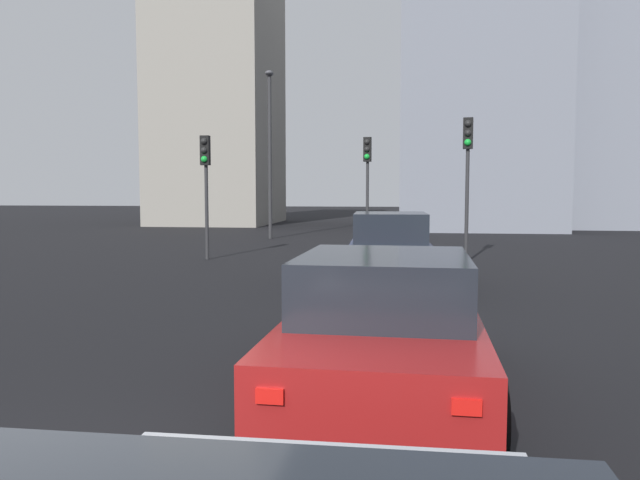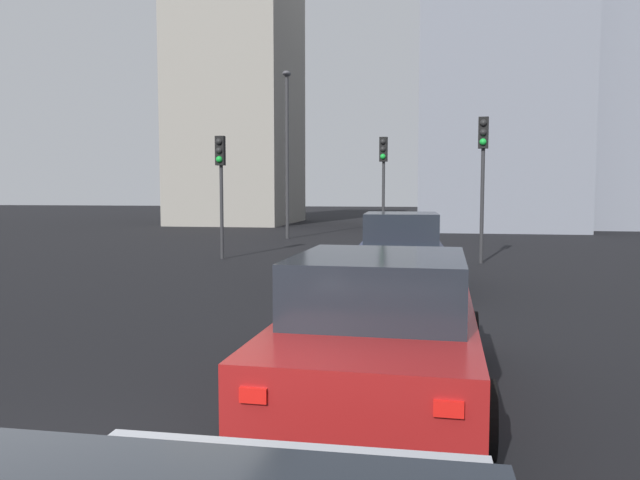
# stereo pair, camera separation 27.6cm
# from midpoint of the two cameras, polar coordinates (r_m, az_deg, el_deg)

# --- Properties ---
(car_navy_left_lead) EXTENTS (4.40, 2.10, 1.65)m
(car_navy_left_lead) POSITION_cam_midpoint_polar(r_m,az_deg,el_deg) (13.78, 5.94, -1.05)
(car_navy_left_lead) COLOR #141E4C
(car_navy_left_lead) RESTS_ON ground_plane
(car_red_left_second) EXTENTS (4.61, 2.19, 1.49)m
(car_red_left_second) POSITION_cam_midpoint_polar(r_m,az_deg,el_deg) (6.45, 4.81, -8.00)
(car_red_left_second) COLOR maroon
(car_red_left_second) RESTS_ON ground_plane
(traffic_light_near_left) EXTENTS (0.32, 0.30, 4.11)m
(traffic_light_near_left) POSITION_cam_midpoint_polar(r_m,az_deg,el_deg) (22.99, 4.06, 6.62)
(traffic_light_near_left) COLOR #2D2D30
(traffic_light_near_left) RESTS_ON ground_plane
(traffic_light_near_right) EXTENTS (0.32, 0.28, 3.82)m
(traffic_light_near_right) POSITION_cam_midpoint_polar(r_m,az_deg,el_deg) (19.35, -10.98, 6.34)
(traffic_light_near_right) COLOR #2D2D30
(traffic_light_near_right) RESTS_ON ground_plane
(traffic_light_far_left) EXTENTS (0.33, 0.31, 4.26)m
(traffic_light_far_left) POSITION_cam_midpoint_polar(r_m,az_deg,el_deg) (18.58, 13.11, 7.31)
(traffic_light_far_left) COLOR #2D2D30
(traffic_light_far_left) RESTS_ON ground_plane
(street_lamp_kerbside) EXTENTS (0.56, 0.36, 7.39)m
(street_lamp_kerbside) POSITION_cam_midpoint_polar(r_m,az_deg,el_deg) (27.56, -4.97, 9.17)
(street_lamp_kerbside) COLOR #2D2D30
(street_lamp_kerbside) RESTS_ON ground_plane
(building_facade_left) EXTENTS (12.66, 8.13, 17.25)m
(building_facade_left) POSITION_cam_midpoint_polar(r_m,az_deg,el_deg) (43.16, 24.24, 12.83)
(building_facade_left) COLOR gray
(building_facade_left) RESTS_ON ground_plane
(building_facade_center) EXTENTS (12.23, 8.45, 16.07)m
(building_facade_center) POSITION_cam_midpoint_polar(r_m,az_deg,el_deg) (38.31, 13.82, 13.31)
(building_facade_center) COLOR gray
(building_facade_center) RESTS_ON ground_plane
(building_facade_right) EXTENTS (9.25, 7.04, 17.67)m
(building_facade_right) POSITION_cam_midpoint_polar(r_m,az_deg,el_deg) (41.69, -9.56, 13.77)
(building_facade_right) COLOR gray
(building_facade_right) RESTS_ON ground_plane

